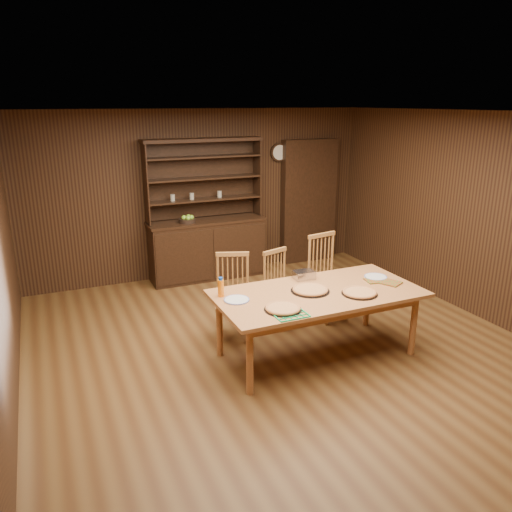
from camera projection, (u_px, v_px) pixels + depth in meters
name	position (u px, v px, depth m)	size (l,w,h in m)	color
floor	(286.00, 352.00, 5.63)	(6.00, 6.00, 0.00)	brown
room_shell	(289.00, 215.00, 5.16)	(6.00, 6.00, 6.00)	beige
china_hutch	(207.00, 241.00, 7.86)	(1.84, 0.52, 2.17)	black
doorway	(309.00, 202.00, 8.58)	(1.00, 0.18, 2.10)	black
wall_clock	(279.00, 152.00, 8.16)	(0.30, 0.05, 0.30)	black
dining_table	(318.00, 297.00, 5.36)	(2.22, 1.11, 0.75)	#BB7040
chair_left	(233.00, 293.00, 5.91)	(0.52, 0.51, 1.01)	#B8863F
chair_center	(279.00, 286.00, 6.21)	(0.49, 0.47, 0.96)	#B8863F
chair_right	(325.00, 274.00, 6.41)	(0.52, 0.50, 1.10)	#B8863F
pizza_left	(283.00, 308.00, 4.87)	(0.37, 0.37, 0.04)	black
pizza_right	(360.00, 293.00, 5.27)	(0.38, 0.38, 0.04)	black
pizza_center	(310.00, 290.00, 5.35)	(0.42, 0.42, 0.04)	black
cooling_rack	(289.00, 313.00, 4.79)	(0.31, 0.31, 0.01)	#0CA557
plate_left	(237.00, 300.00, 5.10)	(0.26, 0.26, 0.02)	silver
plate_right	(376.00, 277.00, 5.77)	(0.26, 0.26, 0.02)	silver
foil_dish	(304.00, 275.00, 5.72)	(0.23, 0.17, 0.09)	silver
juice_bottle	(221.00, 288.00, 5.19)	(0.06, 0.06, 0.21)	orange
pot_holder_a	(391.00, 283.00, 5.58)	(0.20, 0.20, 0.01)	#B12014
pot_holder_b	(374.00, 281.00, 5.66)	(0.18, 0.18, 0.01)	#B12014
fruit_bowl	(188.00, 220.00, 7.56)	(0.26, 0.26, 0.12)	black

